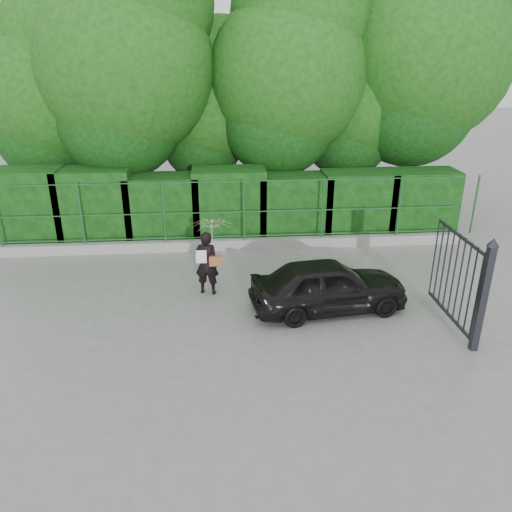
{
  "coord_description": "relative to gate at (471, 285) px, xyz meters",
  "views": [
    {
      "loc": [
        -0.36,
        -9.24,
        5.53
      ],
      "look_at": [
        0.49,
        1.3,
        1.1
      ],
      "focal_mm": 35.0,
      "sensor_mm": 36.0,
      "label": 1
    }
  ],
  "objects": [
    {
      "name": "trees",
      "position": [
        -3.46,
        8.46,
        3.43
      ],
      "size": [
        17.1,
        6.15,
        8.08
      ],
      "color": "black",
      "rests_on": "ground"
    },
    {
      "name": "fence",
      "position": [
        -4.38,
        5.22,
        0.01
      ],
      "size": [
        14.13,
        0.06,
        1.8
      ],
      "color": "#1E5128",
      "rests_on": "kerb"
    },
    {
      "name": "car",
      "position": [
        -2.53,
        1.39,
        -0.59
      ],
      "size": [
        3.66,
        1.85,
        1.2
      ],
      "primitive_type": "imported",
      "rotation": [
        0.0,
        0.0,
        1.7
      ],
      "color": "black",
      "rests_on": "ground"
    },
    {
      "name": "hedge",
      "position": [
        -4.78,
        6.22,
        -0.13
      ],
      "size": [
        14.2,
        1.2,
        2.29
      ],
      "color": "black",
      "rests_on": "ground"
    },
    {
      "name": "ground",
      "position": [
        -4.6,
        0.72,
        -1.19
      ],
      "size": [
        80.0,
        80.0,
        0.0
      ],
      "primitive_type": "plane",
      "color": "gray"
    },
    {
      "name": "woman",
      "position": [
        -5.15,
        2.46,
        0.05
      ],
      "size": [
        0.95,
        0.97,
        1.87
      ],
      "color": "black",
      "rests_on": "ground"
    },
    {
      "name": "gate",
      "position": [
        0.0,
        0.0,
        0.0
      ],
      "size": [
        0.22,
        2.33,
        2.36
      ],
      "color": "#26262D",
      "rests_on": "ground"
    },
    {
      "name": "kerb",
      "position": [
        -4.6,
        5.22,
        -1.04
      ],
      "size": [
        14.0,
        0.25,
        0.3
      ],
      "primitive_type": "cube",
      "color": "#9E9E99",
      "rests_on": "ground"
    }
  ]
}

